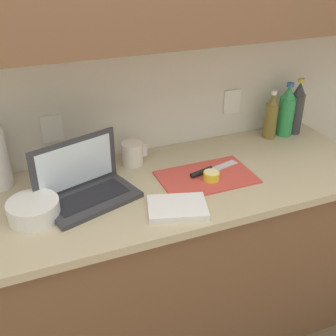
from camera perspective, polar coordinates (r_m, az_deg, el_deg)
wall_back at (r=1.70m, az=-9.84°, el=20.96°), size 5.20×0.38×2.60m
counter_unit at (r=1.96m, az=-5.94°, el=-13.97°), size 2.22×0.66×0.88m
laptop at (r=1.67m, az=-11.24°, el=-2.25°), size 0.41×0.31×0.23m
cutting_board at (r=1.79m, az=5.23°, el=-1.23°), size 0.40×0.25×0.01m
knife at (r=1.81m, az=5.27°, el=-0.40°), size 0.25×0.09×0.02m
lemon_half_cut at (r=1.76m, az=5.90°, el=-1.03°), size 0.07×0.07×0.04m
bottle_green_soda at (r=2.17m, az=13.77°, el=6.77°), size 0.06×0.06×0.25m
bottle_oil_tall at (r=2.21m, az=15.75°, el=7.38°), size 0.08×0.08×0.27m
bottle_water_clear at (r=2.25m, az=17.06°, el=7.71°), size 0.07×0.07×0.29m
measuring_cup at (r=1.88m, az=-4.83°, el=1.99°), size 0.12×0.10×0.10m
bowl_white at (r=1.61m, az=-17.74°, el=-5.40°), size 0.19×0.19×0.07m
dish_towel at (r=1.58m, az=1.27°, el=-5.37°), size 0.26×0.22×0.02m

